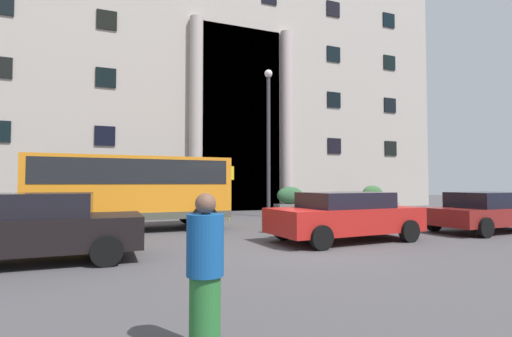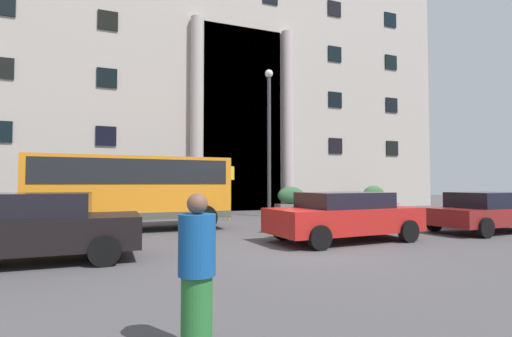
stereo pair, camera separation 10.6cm
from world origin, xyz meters
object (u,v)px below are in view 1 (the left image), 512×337
Objects in this scene: pedestrian_man_crossing at (205,274)px; motorcycle_near_kerb at (382,215)px; parked_hatchback_near at (28,227)px; motorcycle_far_end at (292,219)px; hedge_planter_entrance_right at (208,205)px; lamppost_plaza_centre at (268,130)px; parked_sedan_second at (487,211)px; parked_compact_extra at (345,216)px; hedge_planter_far_east at (373,198)px; hedge_planter_west at (290,200)px; bus_stop_sign at (229,187)px; orange_minibus at (133,186)px.

motorcycle_near_kerb is at bearing 90.39° from pedestrian_man_crossing.
parked_hatchback_near is 7.68m from motorcycle_far_end.
lamppost_plaza_centre reaches higher than hedge_planter_entrance_right.
parked_compact_extra is at bearing 176.15° from parked_sedan_second.
hedge_planter_entrance_right is (-10.75, -0.70, -0.15)m from hedge_planter_far_east.
hedge_planter_far_east is 21.38m from pedestrian_man_crossing.
parked_sedan_second is at bearing -61.03° from lamppost_plaza_centre.
motorcycle_far_end is (-3.92, -7.85, -0.24)m from hedge_planter_west.
lamppost_plaza_centre reaches higher than motorcycle_far_end.
parked_sedan_second is 2.80× the size of pedestrian_man_crossing.
parked_compact_extra is at bearing -79.79° from bus_stop_sign.
parked_hatchback_near is at bearing 177.14° from parked_sedan_second.
parked_sedan_second is 0.59× the size of lamppost_plaza_centre.
parked_sedan_second is 2.23× the size of motorcycle_far_end.
parked_hatchback_near is at bearing 162.70° from pedestrian_man_crossing.
orange_minibus is 10.27m from pedestrian_man_crossing.
parked_hatchback_near is at bearing -148.37° from motorcycle_far_end.
pedestrian_man_crossing is at bearing -119.64° from hedge_planter_west.
pedestrian_man_crossing reaches higher than motorcycle_near_kerb.
hedge_planter_far_east is at bearing 30.87° from parked_hatchback_near.
motorcycle_near_kerb is (8.72, -2.53, -1.09)m from orange_minibus.
hedge_planter_entrance_right reaches higher than motorcycle_far_end.
hedge_planter_west is at bearing -179.88° from hedge_planter_far_east.
lamppost_plaza_centre is at bearing 116.02° from parked_sedan_second.
hedge_planter_entrance_right is 11.93m from parked_sedan_second.
parked_compact_extra is at bearing -132.29° from hedge_planter_far_east.
parked_compact_extra is 2.32m from motorcycle_far_end.
lamppost_plaza_centre is (2.72, -1.36, 3.73)m from hedge_planter_entrance_right.
parked_hatchback_near is 2.29× the size of motorcycle_far_end.
lamppost_plaza_centre reaches higher than parked_sedan_second.
pedestrian_man_crossing is (-8.85, -15.56, 0.07)m from hedge_planter_west.
orange_minibus reaches higher than hedge_planter_entrance_right.
hedge_planter_far_east is 0.21× the size of lamppost_plaza_centre.
parked_hatchback_near is at bearing -174.32° from motorcycle_near_kerb.
motorcycle_far_end is at bearing -106.13° from lamppost_plaza_centre.
pedestrian_man_crossing is at bearing -157.12° from parked_sedan_second.
hedge_planter_entrance_right is 15.37m from pedestrian_man_crossing.
parked_compact_extra is 2.89× the size of pedestrian_man_crossing.
parked_compact_extra is at bearing -151.62° from motorcycle_near_kerb.
pedestrian_man_crossing is at bearing -66.22° from parked_hatchback_near.
hedge_planter_west reaches higher than motorcycle_near_kerb.
hedge_planter_entrance_right is 7.23m from motorcycle_far_end.
bus_stop_sign reaches higher than hedge_planter_west.
parked_hatchback_near is at bearing 177.26° from parked_compact_extra.
hedge_planter_far_east is 0.79× the size of motorcycle_near_kerb.
hedge_planter_far_east is 19.85m from parked_hatchback_near.
parked_sedan_second reaches higher than motorcycle_far_end.
orange_minibus is 4.20× the size of hedge_planter_entrance_right.
parked_compact_extra is (5.48, -4.77, -0.82)m from orange_minibus.
bus_stop_sign is at bearing 120.13° from pedestrian_man_crossing.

